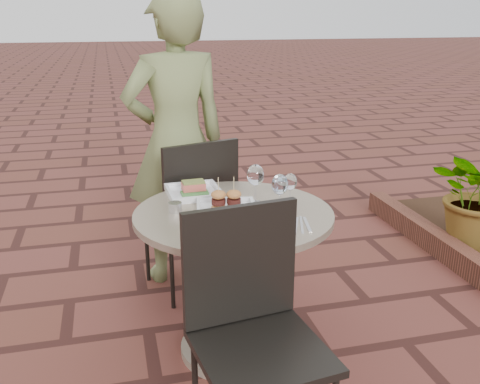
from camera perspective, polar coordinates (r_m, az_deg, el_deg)
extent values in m
plane|color=#582922|center=(2.64, 0.59, -18.21)|extent=(60.00, 60.00, 0.00)
cylinder|color=gray|center=(2.74, -0.63, -16.12)|extent=(0.52, 0.52, 0.04)
cylinder|color=gray|center=(2.56, -0.66, -10.05)|extent=(0.08, 0.08, 0.70)
cylinder|color=tan|center=(2.41, -0.69, -2.42)|extent=(0.90, 0.90, 0.03)
cube|color=black|center=(3.13, -5.64, -2.61)|extent=(0.55, 0.55, 0.03)
cube|color=black|center=(2.88, -4.11, 0.77)|extent=(0.43, 0.15, 0.46)
cylinder|color=black|center=(3.45, -4.00, -4.61)|extent=(0.02, 0.02, 0.44)
cylinder|color=black|center=(3.32, -9.90, -5.87)|extent=(0.02, 0.02, 0.44)
cylinder|color=black|center=(3.15, -0.87, -6.98)|extent=(0.02, 0.02, 0.44)
cylinder|color=black|center=(3.00, -7.27, -8.51)|extent=(0.02, 0.02, 0.44)
cube|color=black|center=(1.96, 2.29, -16.68)|extent=(0.50, 0.50, 0.03)
cube|color=black|center=(1.99, 0.02, -7.68)|extent=(0.44, 0.09, 0.46)
cylinder|color=black|center=(2.30, 4.73, -17.75)|extent=(0.02, 0.02, 0.44)
imported|color=olive|center=(3.17, -6.81, 5.32)|extent=(0.69, 0.52, 1.71)
cube|color=white|center=(2.63, -4.96, -0.14)|extent=(0.27, 0.27, 0.01)
cube|color=#C85346|center=(2.62, -4.98, 0.61)|extent=(0.11, 0.08, 0.04)
cube|color=#5E672E|center=(2.62, -4.99, 1.08)|extent=(0.11, 0.07, 0.01)
cube|color=white|center=(2.38, -1.47, -2.16)|extent=(0.30, 0.30, 0.01)
cube|color=white|center=(2.14, 0.11, -4.58)|extent=(0.28, 0.28, 0.01)
ellipsoid|color=#E05C7B|center=(2.08, -0.55, -4.94)|extent=(0.05, 0.04, 0.02)
cylinder|color=white|center=(2.41, 4.21, -2.06)|extent=(0.06, 0.06, 0.00)
cylinder|color=white|center=(2.39, 4.23, -1.15)|extent=(0.01, 0.01, 0.08)
ellipsoid|color=white|center=(2.37, 4.28, 0.80)|extent=(0.07, 0.07, 0.09)
cylinder|color=white|center=(2.37, 4.28, 0.69)|extent=(0.06, 0.06, 0.04)
cylinder|color=white|center=(2.51, 1.64, -1.17)|extent=(0.07, 0.07, 0.00)
cylinder|color=white|center=(2.49, 1.64, -0.21)|extent=(0.01, 0.01, 0.08)
ellipsoid|color=white|center=(2.46, 1.66, 1.82)|extent=(0.08, 0.08, 0.10)
cylinder|color=white|center=(2.51, 5.32, -1.21)|extent=(0.05, 0.05, 0.00)
cylinder|color=white|center=(2.50, 5.34, -0.47)|extent=(0.01, 0.01, 0.07)
ellipsoid|color=white|center=(2.48, 5.39, 1.10)|extent=(0.06, 0.06, 0.08)
cylinder|color=silver|center=(2.41, -6.92, -1.64)|extent=(0.08, 0.08, 0.05)
imported|color=#33662D|center=(3.93, 24.23, -0.03)|extent=(0.79, 0.72, 0.75)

